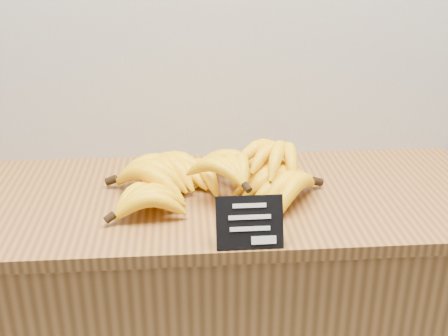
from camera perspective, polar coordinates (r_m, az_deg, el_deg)
counter_top at (r=1.39m, az=-0.16°, el=-3.13°), size 1.34×0.54×0.03m
chalkboard_sign at (r=1.15m, az=2.63°, el=-5.55°), size 0.14×0.05×0.10m
banana_pile at (r=1.37m, az=-1.17°, el=-0.71°), size 0.54×0.35×0.12m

